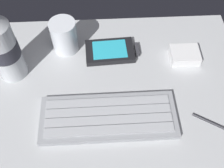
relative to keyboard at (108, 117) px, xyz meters
The scene contains 7 objects.
ground_plane 7.09cm from the keyboard, 80.60° to the left, with size 64.00×48.00×2.80cm.
keyboard is the anchor object (origin of this frame).
handheld_device 18.59cm from the keyboard, 84.51° to the left, with size 13.07×8.19×1.50cm.
juice_cup 23.29cm from the keyboard, 115.35° to the left, with size 6.40×6.40×8.50cm.
water_bottle 27.33cm from the keyboard, 148.07° to the left, with size 6.73×6.73×20.80cm.
charger_block 25.22cm from the keyboard, 39.23° to the left, with size 7.00×5.60×2.40cm, color white.
stylus_pen 22.50cm from the keyboard, ahead, with size 0.70×0.70×9.50cm, color #26262B.
Camera 1 is at (-1.71, -33.68, 52.94)cm, focal length 43.76 mm.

